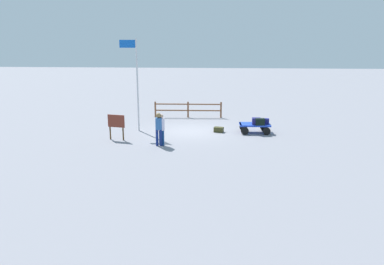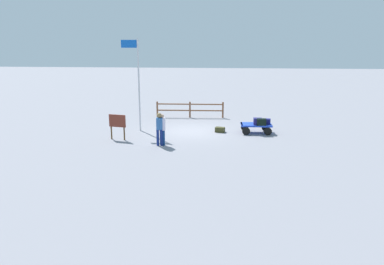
{
  "view_description": "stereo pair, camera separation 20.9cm",
  "coord_description": "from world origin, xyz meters",
  "px_view_note": "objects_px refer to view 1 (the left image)",
  "views": [
    {
      "loc": [
        -1.84,
        21.73,
        5.19
      ],
      "look_at": [
        -0.55,
        6.0,
        1.36
      ],
      "focal_mm": 34.32,
      "sensor_mm": 36.0,
      "label": 1
    },
    {
      "loc": [
        -2.05,
        21.71,
        5.19
      ],
      "look_at": [
        -0.55,
        6.0,
        1.36
      ],
      "focal_mm": 34.32,
      "sensor_mm": 36.0,
      "label": 2
    }
  ],
  "objects_px": {
    "suitcase_maroon": "(260,122)",
    "worker_trailing": "(161,127)",
    "flagpole": "(136,78)",
    "suitcase_tan": "(219,130)",
    "luggage_cart": "(254,126)",
    "suitcase_olive": "(256,121)",
    "worker_lead": "(159,126)",
    "signboard": "(116,123)",
    "suitcase_navy": "(265,121)"
  },
  "relations": [
    {
      "from": "suitcase_maroon",
      "to": "worker_trailing",
      "type": "xyz_separation_m",
      "value": [
        5.36,
        2.83,
        0.21
      ]
    },
    {
      "from": "flagpole",
      "to": "suitcase_maroon",
      "type": "bearing_deg",
      "value": 177.69
    },
    {
      "from": "worker_trailing",
      "to": "suitcase_tan",
      "type": "bearing_deg",
      "value": -132.96
    },
    {
      "from": "suitcase_maroon",
      "to": "flagpole",
      "type": "xyz_separation_m",
      "value": [
        7.37,
        -0.3,
        2.46
      ]
    },
    {
      "from": "luggage_cart",
      "to": "flagpole",
      "type": "height_order",
      "value": "flagpole"
    },
    {
      "from": "suitcase_olive",
      "to": "suitcase_maroon",
      "type": "bearing_deg",
      "value": 138.34
    },
    {
      "from": "luggage_cart",
      "to": "worker_trailing",
      "type": "xyz_separation_m",
      "value": [
        5.07,
        3.19,
        0.55
      ]
    },
    {
      "from": "suitcase_maroon",
      "to": "suitcase_tan",
      "type": "distance_m",
      "value": 2.5
    },
    {
      "from": "worker_lead",
      "to": "signboard",
      "type": "bearing_deg",
      "value": -21.77
    },
    {
      "from": "luggage_cart",
      "to": "suitcase_navy",
      "type": "xyz_separation_m",
      "value": [
        -0.59,
        0.02,
        0.31
      ]
    },
    {
      "from": "signboard",
      "to": "suitcase_maroon",
      "type": "bearing_deg",
      "value": -166.27
    },
    {
      "from": "luggage_cart",
      "to": "worker_lead",
      "type": "distance_m",
      "value": 6.19
    },
    {
      "from": "worker_trailing",
      "to": "signboard",
      "type": "xyz_separation_m",
      "value": [
        2.65,
        -0.88,
        -0.03
      ]
    },
    {
      "from": "luggage_cart",
      "to": "suitcase_navy",
      "type": "height_order",
      "value": "suitcase_navy"
    },
    {
      "from": "suitcase_maroon",
      "to": "signboard",
      "type": "distance_m",
      "value": 8.25
    },
    {
      "from": "suitcase_navy",
      "to": "suitcase_maroon",
      "type": "height_order",
      "value": "suitcase_maroon"
    },
    {
      "from": "suitcase_maroon",
      "to": "worker_lead",
      "type": "bearing_deg",
      "value": 28.49
    },
    {
      "from": "signboard",
      "to": "suitcase_navy",
      "type": "bearing_deg",
      "value": -164.59
    },
    {
      "from": "suitcase_tan",
      "to": "signboard",
      "type": "height_order",
      "value": "signboard"
    },
    {
      "from": "worker_trailing",
      "to": "flagpole",
      "type": "height_order",
      "value": "flagpole"
    },
    {
      "from": "suitcase_tan",
      "to": "worker_trailing",
      "type": "xyz_separation_m",
      "value": [
        2.95,
        3.17,
        0.81
      ]
    },
    {
      "from": "suitcase_olive",
      "to": "suitcase_navy",
      "type": "xyz_separation_m",
      "value": [
        -0.5,
        -0.16,
        -0.03
      ]
    },
    {
      "from": "worker_lead",
      "to": "worker_trailing",
      "type": "bearing_deg",
      "value": -130.5
    },
    {
      "from": "worker_lead",
      "to": "signboard",
      "type": "relative_size",
      "value": 1.24
    },
    {
      "from": "suitcase_tan",
      "to": "worker_trailing",
      "type": "bearing_deg",
      "value": 47.04
    },
    {
      "from": "suitcase_olive",
      "to": "worker_trailing",
      "type": "relative_size",
      "value": 0.3
    },
    {
      "from": "suitcase_tan",
      "to": "worker_lead",
      "type": "relative_size",
      "value": 0.36
    },
    {
      "from": "suitcase_maroon",
      "to": "signboard",
      "type": "bearing_deg",
      "value": 13.73
    },
    {
      "from": "luggage_cart",
      "to": "signboard",
      "type": "height_order",
      "value": "signboard"
    },
    {
      "from": "suitcase_navy",
      "to": "worker_lead",
      "type": "bearing_deg",
      "value": 29.76
    },
    {
      "from": "worker_lead",
      "to": "suitcase_navy",
      "type": "bearing_deg",
      "value": -150.24
    },
    {
      "from": "suitcase_olive",
      "to": "suitcase_tan",
      "type": "height_order",
      "value": "suitcase_olive"
    },
    {
      "from": "suitcase_maroon",
      "to": "signboard",
      "type": "relative_size",
      "value": 0.4
    },
    {
      "from": "worker_trailing",
      "to": "worker_lead",
      "type": "bearing_deg",
      "value": 49.5
    },
    {
      "from": "signboard",
      "to": "flagpole",
      "type": "bearing_deg",
      "value": -105.86
    },
    {
      "from": "suitcase_maroon",
      "to": "flagpole",
      "type": "height_order",
      "value": "flagpole"
    },
    {
      "from": "worker_lead",
      "to": "worker_trailing",
      "type": "xyz_separation_m",
      "value": [
        -0.12,
        -0.14,
        -0.07
      ]
    },
    {
      "from": "luggage_cart",
      "to": "suitcase_tan",
      "type": "xyz_separation_m",
      "value": [
        2.12,
        0.01,
        -0.26
      ]
    },
    {
      "from": "flagpole",
      "to": "signboard",
      "type": "distance_m",
      "value": 3.27
    },
    {
      "from": "luggage_cart",
      "to": "suitcase_olive",
      "type": "bearing_deg",
      "value": 116.8
    },
    {
      "from": "suitcase_navy",
      "to": "worker_trailing",
      "type": "xyz_separation_m",
      "value": [
        5.67,
        3.17,
        0.25
      ]
    },
    {
      "from": "worker_lead",
      "to": "signboard",
      "type": "height_order",
      "value": "worker_lead"
    },
    {
      "from": "luggage_cart",
      "to": "signboard",
      "type": "xyz_separation_m",
      "value": [
        7.73,
        2.31,
        0.53
      ]
    },
    {
      "from": "suitcase_olive",
      "to": "worker_trailing",
      "type": "distance_m",
      "value": 5.98
    },
    {
      "from": "suitcase_navy",
      "to": "flagpole",
      "type": "height_order",
      "value": "flagpole"
    },
    {
      "from": "suitcase_olive",
      "to": "suitcase_navy",
      "type": "height_order",
      "value": "suitcase_olive"
    },
    {
      "from": "worker_trailing",
      "to": "suitcase_navy",
      "type": "bearing_deg",
      "value": -150.78
    },
    {
      "from": "suitcase_olive",
      "to": "luggage_cart",
      "type": "bearing_deg",
      "value": -63.2
    },
    {
      "from": "suitcase_olive",
      "to": "worker_lead",
      "type": "xyz_separation_m",
      "value": [
        5.28,
        3.14,
        0.29
      ]
    },
    {
      "from": "luggage_cart",
      "to": "suitcase_tan",
      "type": "bearing_deg",
      "value": 0.4
    }
  ]
}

